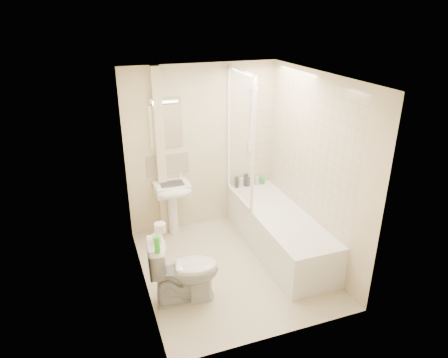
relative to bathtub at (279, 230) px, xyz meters
name	(u,v)px	position (x,y,z in m)	size (l,w,h in m)	color
floor	(232,267)	(-0.75, -0.20, -0.29)	(2.50, 2.50, 0.00)	beige
wall_back	(202,149)	(-0.75, 1.05, 0.91)	(2.20, 0.02, 2.40)	beige
wall_left	(138,195)	(-1.85, -0.20, 0.91)	(0.02, 2.50, 2.40)	beige
wall_right	(315,170)	(0.35, -0.20, 0.91)	(0.02, 2.50, 2.40)	beige
ceiling	(234,77)	(-0.75, -0.20, 2.11)	(2.20, 2.50, 0.02)	white
tile_back	(251,129)	(0.00, 1.04, 1.14)	(0.70, 0.01, 1.75)	beige
tile_right	(307,148)	(0.34, 0.00, 1.14)	(0.01, 2.10, 1.75)	beige
pipe_boxing	(160,155)	(-1.37, 0.99, 0.91)	(0.12, 0.12, 2.40)	beige
splashback	(168,164)	(-1.26, 1.04, 0.74)	(0.60, 0.01, 0.30)	beige
mirror	(166,127)	(-1.26, 1.04, 1.29)	(0.46, 0.01, 0.60)	white
strip_light	(165,100)	(-1.26, 1.02, 1.66)	(0.42, 0.07, 0.07)	silver
bathtub	(279,230)	(0.00, 0.00, 0.00)	(0.70, 2.10, 0.55)	white
shower_screen	(240,138)	(-0.35, 0.60, 1.16)	(0.04, 0.92, 1.80)	white
shower_fixture	(252,122)	(0.00, 0.99, 1.26)	(0.10, 0.16, 0.99)	white
pedestal_sink	(173,195)	(-1.26, 0.81, 0.36)	(0.48, 0.46, 0.93)	white
bottle_black_a	(237,182)	(-0.25, 0.96, 0.35)	(0.06, 0.06, 0.17)	black
bottle_white_a	(241,182)	(-0.17, 0.96, 0.33)	(0.06, 0.06, 0.14)	silver
bottle_black_b	(246,180)	(-0.09, 0.96, 0.36)	(0.07, 0.07, 0.20)	black
bottle_blue	(248,182)	(-0.05, 0.96, 0.33)	(0.05, 0.05, 0.13)	navy
bottle_white_b	(257,181)	(0.09, 0.96, 0.32)	(0.06, 0.06, 0.12)	silver
bottle_green	(263,181)	(0.19, 0.96, 0.31)	(0.07, 0.07, 0.10)	green
toilet	(184,270)	(-1.47, -0.58, 0.10)	(0.81, 0.53, 0.78)	white
toilet_roll_lower	(157,238)	(-1.74, -0.53, 0.54)	(0.10, 0.10, 0.09)	white
toilet_roll_upper	(160,228)	(-1.69, -0.48, 0.63)	(0.12, 0.12, 0.10)	white
green_bottle	(157,245)	(-1.77, -0.72, 0.58)	(0.06, 0.06, 0.18)	green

